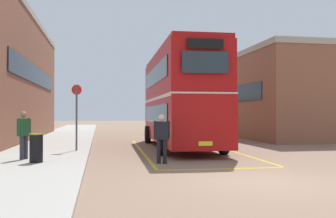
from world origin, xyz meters
The scene contains 10 objects.
ground_plane centered at (0.00, 14.40, 0.00)m, with size 135.60×135.60×0.00m, color #846651.
sidewalk_left centered at (-6.50, 16.80, 0.07)m, with size 4.00×57.60×0.14m, color #A39E93.
depot_building_right centered at (9.03, 17.82, 3.01)m, with size 7.19×15.00×6.02m.
double_decker_bus centered at (-0.12, 9.54, 2.51)m, with size 3.08×10.62×4.75m.
single_deck_bus centered at (3.02, 24.78, 1.64)m, with size 3.08×9.15×3.02m.
pedestrian_boarding centered at (-1.96, 3.84, 0.99)m, with size 0.54×0.38×1.71m.
pedestrian_waiting_near centered at (-6.66, 4.77, 1.09)m, with size 0.42×0.52×1.66m.
litter_bin centered at (-6.09, 3.78, 0.61)m, with size 0.44×0.44×0.94m.
bus_stop_sign centered at (-5.05, 7.63, 1.83)m, with size 0.43×0.14×2.83m.
bay_marking_yellow centered at (-0.15, 7.59, 0.00)m, with size 4.59×12.67×0.01m.
Camera 1 is at (-4.08, -9.01, 1.73)m, focal length 40.42 mm.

